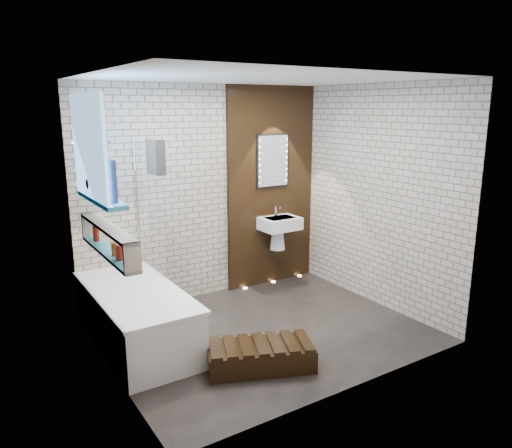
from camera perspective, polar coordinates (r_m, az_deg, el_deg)
ground at (r=5.37m, az=0.88°, el=-12.34°), size 3.20×3.20×0.00m
room_shell at (r=4.95m, az=0.93°, el=1.35°), size 3.24×3.20×2.60m
walnut_panel at (r=6.50m, az=1.76°, el=4.28°), size 1.30×0.06×2.60m
clerestory_window at (r=4.54m, az=-18.52°, el=7.25°), size 0.18×1.00×0.94m
display_niche at (r=4.48m, az=-16.73°, el=-1.83°), size 0.14×1.30×0.26m
bathtub at (r=5.14m, az=-13.67°, el=-10.43°), size 0.79×1.74×0.70m
bath_screen at (r=5.35m, az=-12.22°, el=1.74°), size 0.01×0.78×1.40m
towel at (r=5.03m, az=-11.53°, el=7.63°), size 0.10×0.27×0.35m
shower_head at (r=5.18m, az=-17.36°, el=9.12°), size 0.18×0.18×0.02m
washbasin at (r=6.45m, az=2.70°, el=-0.45°), size 0.50×0.36×0.58m
led_mirror at (r=6.43m, az=1.97°, el=7.31°), size 0.50×0.02×0.70m
walnut_step at (r=4.67m, az=0.50°, el=-15.10°), size 1.06×0.77×0.21m
niche_bottles at (r=4.48m, az=-16.65°, el=-2.31°), size 0.06×0.77×0.15m
sill_vases at (r=4.61m, az=-17.57°, el=4.62°), size 0.22×0.57×0.36m
floor_uplights at (r=6.78m, az=2.01°, el=-6.68°), size 0.96×0.06×0.01m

